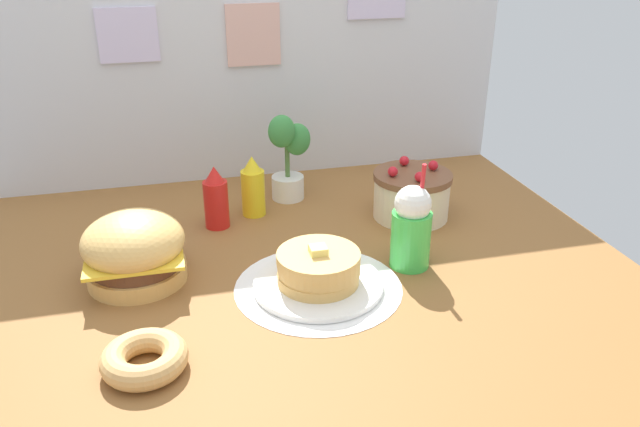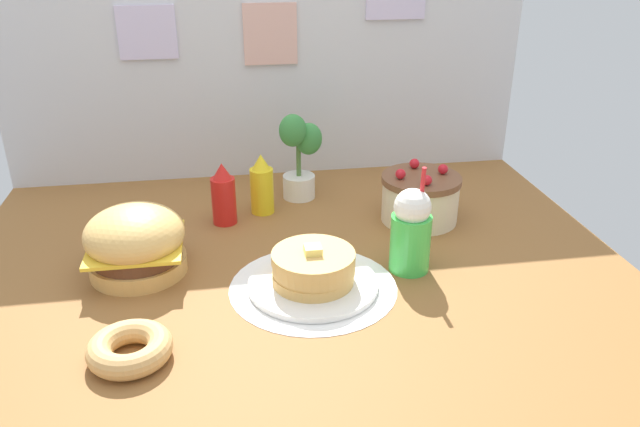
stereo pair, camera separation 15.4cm
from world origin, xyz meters
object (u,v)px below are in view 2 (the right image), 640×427
burger (136,242)px  pancake_stack (313,272)px  cream_soda_cup (411,231)px  mustard_bottle (262,186)px  layer_cake (420,198)px  potted_plant (299,152)px  ketchup_bottle (224,196)px  donut_pink_glaze (130,348)px

burger → pancake_stack: 0.55m
pancake_stack → cream_soda_cup: (0.31, 0.06, 0.08)m
burger → mustard_bottle: mustard_bottle is taller
layer_cake → potted_plant: size_ratio=0.82×
burger → ketchup_bottle: ketchup_bottle is taller
layer_cake → ketchup_bottle: bearing=172.5°
burger → donut_pink_glaze: 0.45m
mustard_bottle → donut_pink_glaze: mustard_bottle is taller
layer_cake → cream_soda_cup: 0.37m
layer_cake → donut_pink_glaze: size_ratio=1.34×
burger → pancake_stack: burger is taller
donut_pink_glaze → potted_plant: (0.55, 0.94, 0.15)m
ketchup_bottle → potted_plant: (0.30, 0.19, 0.08)m
potted_plant → burger: bearing=-138.7°
pancake_stack → ketchup_bottle: ketchup_bottle is taller
burger → donut_pink_glaze: (0.02, -0.44, -0.07)m
burger → mustard_bottle: bearing=42.7°
donut_pink_glaze → potted_plant: 1.10m
mustard_bottle → cream_soda_cup: bearing=-50.1°
cream_soda_cup → donut_pink_glaze: size_ratio=1.61×
donut_pink_glaze → potted_plant: potted_plant is taller
burger → donut_pink_glaze: burger is taller
ketchup_bottle → potted_plant: potted_plant is taller
layer_cake → mustard_bottle: bearing=163.8°
burger → cream_soda_cup: cream_soda_cup is taller
potted_plant → ketchup_bottle: bearing=-147.7°
mustard_bottle → potted_plant: bearing=37.3°
pancake_stack → mustard_bottle: mustard_bottle is taller
pancake_stack → ketchup_bottle: bearing=116.7°
mustard_bottle → cream_soda_cup: cream_soda_cup is taller
mustard_bottle → cream_soda_cup: 0.65m
mustard_bottle → burger: bearing=-137.3°
pancake_stack → cream_soda_cup: bearing=11.1°
burger → layer_cake: (0.97, 0.22, -0.02)m
burger → pancake_stack: bearing=-19.0°
burger → layer_cake: burger is taller
burger → cream_soda_cup: 0.84m
cream_soda_cup → mustard_bottle: bearing=129.9°
mustard_bottle → potted_plant: 0.21m
cream_soda_cup → donut_pink_glaze: (-0.81, -0.32, -0.10)m
ketchup_bottle → cream_soda_cup: bearing=-37.6°
ketchup_bottle → mustard_bottle: size_ratio=1.00×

